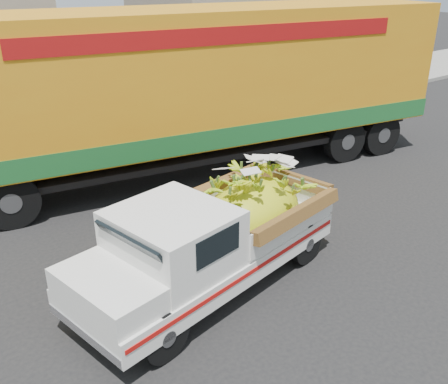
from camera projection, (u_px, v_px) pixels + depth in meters
ground at (265, 253)px, 8.80m from camera, size 100.00×100.00×0.00m
curb at (107, 153)px, 13.29m from camera, size 60.00×0.25×0.15m
sidewalk at (75, 134)px, 14.80m from camera, size 60.00×4.00×0.14m
building_right at (269, 0)px, 26.38m from camera, size 14.00×6.00×6.00m
pickup_truck at (224, 231)px, 7.78m from camera, size 4.68×2.35×1.57m
semi_trailer at (204, 85)px, 11.49m from camera, size 12.08×4.75×3.80m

